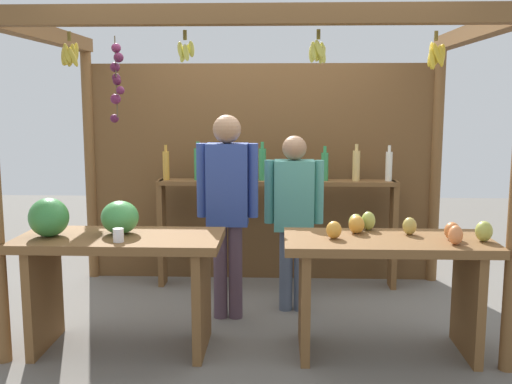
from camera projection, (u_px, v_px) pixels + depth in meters
The scene contains 7 objects.
ground_plane at pixel (257, 313), 4.94m from camera, with size 12.00×12.00×0.00m, color slate.
market_stall at pixel (259, 145), 5.19m from camera, with size 3.43×2.09×2.30m.
fruit_counter_left at pixel (111, 255), 4.15m from camera, with size 1.39×0.64×1.07m.
fruit_counter_right at pixel (388, 267), 4.09m from camera, with size 1.39×0.64×0.94m.
bottle_shelf_unit at pixel (276, 199), 5.54m from camera, with size 2.20×0.22×1.36m.
vendor_man at pixel (227, 198), 4.69m from camera, with size 0.48×0.22×1.62m.
vendor_woman at pixel (294, 209), 4.88m from camera, with size 0.48×0.20×1.45m.
Camera 1 is at (0.18, -4.73, 1.73)m, focal length 42.24 mm.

